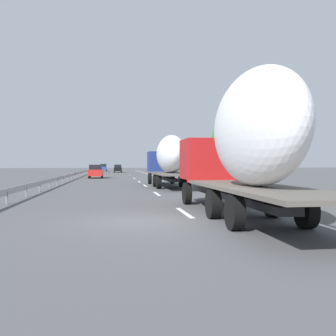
# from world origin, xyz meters

# --- Properties ---
(ground_plane) EXTENTS (260.00, 260.00, 0.00)m
(ground_plane) POSITION_xyz_m (40.00, 0.00, 0.00)
(ground_plane) COLOR #4C4C4F
(lane_stripe_0) EXTENTS (3.20, 0.20, 0.01)m
(lane_stripe_0) POSITION_xyz_m (2.00, -1.80, 0.00)
(lane_stripe_0) COLOR white
(lane_stripe_0) RESTS_ON ground_plane
(lane_stripe_1) EXTENTS (3.20, 0.20, 0.01)m
(lane_stripe_1) POSITION_xyz_m (11.62, -1.80, 0.00)
(lane_stripe_1) COLOR white
(lane_stripe_1) RESTS_ON ground_plane
(lane_stripe_2) EXTENTS (3.20, 0.20, 0.01)m
(lane_stripe_2) POSITION_xyz_m (20.84, -1.80, 0.00)
(lane_stripe_2) COLOR white
(lane_stripe_2) RESTS_ON ground_plane
(lane_stripe_3) EXTENTS (3.20, 0.20, 0.01)m
(lane_stripe_3) POSITION_xyz_m (28.17, -1.80, 0.00)
(lane_stripe_3) COLOR white
(lane_stripe_3) RESTS_ON ground_plane
(lane_stripe_4) EXTENTS (3.20, 0.20, 0.01)m
(lane_stripe_4) POSITION_xyz_m (38.20, -1.80, 0.00)
(lane_stripe_4) COLOR white
(lane_stripe_4) RESTS_ON ground_plane
(lane_stripe_5) EXTENTS (3.20, 0.20, 0.01)m
(lane_stripe_5) POSITION_xyz_m (53.42, -1.80, 0.00)
(lane_stripe_5) COLOR white
(lane_stripe_5) RESTS_ON ground_plane
(lane_stripe_6) EXTENTS (3.20, 0.20, 0.01)m
(lane_stripe_6) POSITION_xyz_m (52.14, -1.80, 0.00)
(lane_stripe_6) COLOR white
(lane_stripe_6) RESTS_ON ground_plane
(edge_line_right) EXTENTS (110.00, 0.20, 0.01)m
(edge_line_right) POSITION_xyz_m (45.00, -5.50, 0.00)
(edge_line_right) COLOR white
(edge_line_right) RESTS_ON ground_plane
(truck_lead) EXTENTS (13.51, 2.55, 4.22)m
(truck_lead) POSITION_xyz_m (18.75, -3.60, 2.39)
(truck_lead) COLOR navy
(truck_lead) RESTS_ON ground_plane
(truck_trailing) EXTENTS (13.33, 2.55, 4.99)m
(truck_trailing) POSITION_xyz_m (0.17, -3.60, 2.72)
(truck_trailing) COLOR #B21919
(truck_trailing) RESTS_ON ground_plane
(car_blue_sedan) EXTENTS (4.43, 1.76, 1.92)m
(car_blue_sedan) POSITION_xyz_m (89.92, 3.55, 0.96)
(car_blue_sedan) COLOR #28479E
(car_blue_sedan) RESTS_ON ground_plane
(car_red_compact) EXTENTS (4.21, 1.87, 1.82)m
(car_red_compact) POSITION_xyz_m (39.41, 3.31, 0.92)
(car_red_compact) COLOR red
(car_red_compact) RESTS_ON ground_plane
(car_black_suv) EXTENTS (4.38, 1.74, 1.77)m
(car_black_suv) POSITION_xyz_m (72.79, -0.02, 0.91)
(car_black_suv) COLOR black
(car_black_suv) RESTS_ON ground_plane
(road_sign) EXTENTS (0.10, 0.90, 3.44)m
(road_sign) POSITION_xyz_m (44.06, -6.70, 2.37)
(road_sign) COLOR gray
(road_sign) RESTS_ON ground_plane
(tree_0) EXTENTS (2.71, 2.71, 7.33)m
(tree_0) POSITION_xyz_m (36.59, -12.49, 4.49)
(tree_0) COLOR #472D19
(tree_0) RESTS_ON ground_plane
(tree_1) EXTENTS (3.17, 3.17, 5.29)m
(tree_1) POSITION_xyz_m (67.72, -11.38, 3.48)
(tree_1) COLOR #472D19
(tree_1) RESTS_ON ground_plane
(tree_2) EXTENTS (3.22, 3.22, 7.78)m
(tree_2) POSITION_xyz_m (66.97, -11.92, 4.84)
(tree_2) COLOR #472D19
(tree_2) RESTS_ON ground_plane
(guardrail_median) EXTENTS (94.00, 0.10, 0.76)m
(guardrail_median) POSITION_xyz_m (43.00, 6.00, 0.58)
(guardrail_median) COLOR #9EA0A5
(guardrail_median) RESTS_ON ground_plane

